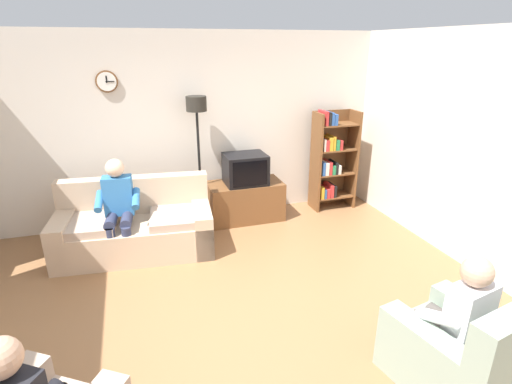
{
  "coord_description": "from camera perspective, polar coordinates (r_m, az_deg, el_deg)",
  "views": [
    {
      "loc": [
        -0.84,
        -3.07,
        2.5
      ],
      "look_at": [
        0.43,
        0.95,
        0.93
      ],
      "focal_mm": 27.71,
      "sensor_mm": 36.0,
      "label": 1
    }
  ],
  "objects": [
    {
      "name": "ground_plane",
      "position": [
        4.04,
        -1.82,
        -17.68
      ],
      "size": [
        12.0,
        12.0,
        0.0
      ],
      "primitive_type": "plane",
      "color": "#8C603D"
    },
    {
      "name": "tv_stand",
      "position": [
        5.95,
        -1.56,
        -1.29
      ],
      "size": [
        1.1,
        0.56,
        0.58
      ],
      "color": "brown",
      "rests_on": "ground_plane"
    },
    {
      "name": "couch",
      "position": [
        5.26,
        -17.01,
        -5.03
      ],
      "size": [
        1.98,
        1.07,
        0.9
      ],
      "color": "tan",
      "rests_on": "ground_plane"
    },
    {
      "name": "tv",
      "position": [
        5.76,
        -1.55,
        3.33
      ],
      "size": [
        0.6,
        0.49,
        0.44
      ],
      "color": "black",
      "rests_on": "tv_stand"
    },
    {
      "name": "back_wall_assembly",
      "position": [
        5.9,
        -9.16,
        9.02
      ],
      "size": [
        6.2,
        0.17,
        2.7
      ],
      "color": "silver",
      "rests_on": "ground_plane"
    },
    {
      "name": "armchair_near_bookshelf",
      "position": [
        3.6,
        27.27,
        -20.04
      ],
      "size": [
        0.95,
        1.02,
        0.9
      ],
      "color": "gray",
      "rests_on": "ground_plane"
    },
    {
      "name": "bookshelf",
      "position": [
        6.37,
        10.74,
        4.69
      ],
      "size": [
        0.68,
        0.36,
        1.58
      ],
      "color": "brown",
      "rests_on": "ground_plane"
    },
    {
      "name": "floor_lamp",
      "position": [
        5.58,
        -8.46,
        9.45
      ],
      "size": [
        0.28,
        0.28,
        1.85
      ],
      "color": "black",
      "rests_on": "ground_plane"
    },
    {
      "name": "right_wall",
      "position": [
        4.94,
        31.87,
        3.93
      ],
      "size": [
        0.12,
        5.8,
        2.7
      ],
      "primitive_type": "cube",
      "color": "silver",
      "rests_on": "ground_plane"
    },
    {
      "name": "person_in_right_armchair",
      "position": [
        3.45,
        26.91,
        -15.31
      ],
      "size": [
        0.56,
        0.59,
        1.12
      ],
      "color": "silver",
      "rests_on": "ground_plane"
    },
    {
      "name": "person_on_couch",
      "position": [
        5.01,
        -19.27,
        -1.76
      ],
      "size": [
        0.54,
        0.56,
        1.24
      ],
      "color": "#3372B2",
      "rests_on": "ground_plane"
    }
  ]
}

